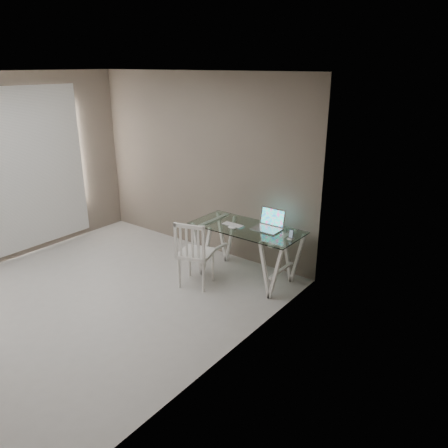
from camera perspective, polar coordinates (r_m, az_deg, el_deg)
The scene contains 7 objects.
room at distance 5.22m, azimuth -19.72°, elevation 7.19°, with size 4.50×4.52×2.71m.
desk at distance 5.93m, azimuth 2.91°, elevation -3.74°, with size 1.50×0.70×0.75m.
chair at distance 5.66m, azimuth -4.00°, elevation -3.58°, with size 0.53×0.53×0.92m.
laptop at distance 5.76m, azimuth 5.91°, elevation -0.01°, with size 0.36×0.30×0.26m.
keyboard at distance 5.86m, azimuth 1.15°, elevation -0.12°, with size 0.31×0.13×0.01m, color silver.
mouse at distance 5.73m, azimuth 1.04°, elevation -0.46°, with size 0.12×0.07×0.04m, color white.
phone_dock at distance 5.45m, azimuth 8.71°, elevation -1.64°, with size 0.07×0.07×0.13m.
Camera 1 is at (4.22, -2.75, 2.79)m, focal length 35.00 mm.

